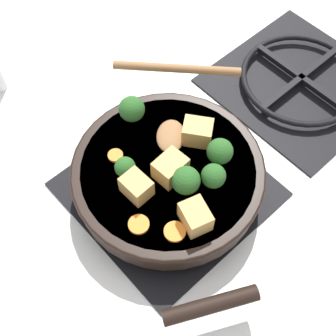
# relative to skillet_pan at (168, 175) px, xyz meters

# --- Properties ---
(ground_plane) EXTENTS (2.40, 2.40, 0.00)m
(ground_plane) POSITION_rel_skillet_pan_xyz_m (-0.00, 0.00, -0.05)
(ground_plane) COLOR silver
(front_burner_grate) EXTENTS (0.31, 0.31, 0.03)m
(front_burner_grate) POSITION_rel_skillet_pan_xyz_m (-0.00, 0.00, -0.04)
(front_burner_grate) COLOR black
(front_burner_grate) RESTS_ON ground_plane
(rear_burner_grate) EXTENTS (0.31, 0.31, 0.03)m
(rear_burner_grate) POSITION_rel_skillet_pan_xyz_m (-0.00, 0.36, -0.04)
(rear_burner_grate) COLOR black
(rear_burner_grate) RESTS_ON ground_plane
(skillet_pan) EXTENTS (0.41, 0.33, 0.05)m
(skillet_pan) POSITION_rel_skillet_pan_xyz_m (0.00, 0.00, 0.00)
(skillet_pan) COLOR black
(skillet_pan) RESTS_ON front_burner_grate
(wooden_spoon) EXTENTS (0.24, 0.24, 0.02)m
(wooden_spoon) POSITION_rel_skillet_pan_xyz_m (-0.10, 0.11, 0.03)
(wooden_spoon) COLOR olive
(wooden_spoon) RESTS_ON skillet_pan
(tofu_cube_center_large) EXTENTS (0.05, 0.04, 0.04)m
(tofu_cube_center_large) POSITION_rel_skillet_pan_xyz_m (0.00, -0.07, 0.04)
(tofu_cube_center_large) COLOR tan
(tofu_cube_center_large) RESTS_ON skillet_pan
(tofu_cube_near_handle) EXTENTS (0.04, 0.05, 0.04)m
(tofu_cube_near_handle) POSITION_rel_skillet_pan_xyz_m (0.01, -0.00, 0.04)
(tofu_cube_near_handle) COLOR tan
(tofu_cube_near_handle) RESTS_ON skillet_pan
(tofu_cube_east_chunk) EXTENTS (0.06, 0.05, 0.04)m
(tofu_cube_east_chunk) POSITION_rel_skillet_pan_xyz_m (0.10, -0.03, 0.04)
(tofu_cube_east_chunk) COLOR tan
(tofu_cube_east_chunk) RESTS_ON skillet_pan
(tofu_cube_west_chunk) EXTENTS (0.06, 0.06, 0.04)m
(tofu_cube_west_chunk) POSITION_rel_skillet_pan_xyz_m (-0.01, 0.08, 0.04)
(tofu_cube_west_chunk) COLOR tan
(tofu_cube_west_chunk) RESTS_ON skillet_pan
(broccoli_floret_near_spoon) EXTENTS (0.05, 0.05, 0.05)m
(broccoli_floret_near_spoon) POSITION_rel_skillet_pan_xyz_m (0.05, -0.01, 0.05)
(broccoli_floret_near_spoon) COLOR #709956
(broccoli_floret_near_spoon) RESTS_ON skillet_pan
(broccoli_floret_center_top) EXTENTS (0.04, 0.04, 0.05)m
(broccoli_floret_center_top) POSITION_rel_skillet_pan_xyz_m (0.04, 0.07, 0.05)
(broccoli_floret_center_top) COLOR #709956
(broccoli_floret_center_top) RESTS_ON skillet_pan
(broccoli_floret_east_rim) EXTENTS (0.04, 0.04, 0.05)m
(broccoli_floret_east_rim) POSITION_rel_skillet_pan_xyz_m (-0.12, 0.02, 0.05)
(broccoli_floret_east_rim) COLOR #709956
(broccoli_floret_east_rim) RESTS_ON skillet_pan
(broccoli_floret_west_rim) EXTENTS (0.04, 0.04, 0.05)m
(broccoli_floret_west_rim) POSITION_rel_skillet_pan_xyz_m (0.07, 0.03, 0.05)
(broccoli_floret_west_rim) COLOR #709956
(broccoli_floret_west_rim) RESTS_ON skillet_pan
(broccoli_floret_north_edge) EXTENTS (0.03, 0.03, 0.04)m
(broccoli_floret_north_edge) POSITION_rel_skillet_pan_xyz_m (-0.04, -0.06, 0.04)
(broccoli_floret_north_edge) COLOR #709956
(broccoli_floret_north_edge) RESTS_ON skillet_pan
(carrot_slice_orange_thin) EXTENTS (0.03, 0.03, 0.01)m
(carrot_slice_orange_thin) POSITION_rel_skillet_pan_xyz_m (0.09, -0.07, 0.02)
(carrot_slice_orange_thin) COLOR orange
(carrot_slice_orange_thin) RESTS_ON skillet_pan
(carrot_slice_near_center) EXTENTS (0.03, 0.03, 0.01)m
(carrot_slice_near_center) POSITION_rel_skillet_pan_xyz_m (-0.08, -0.05, 0.02)
(carrot_slice_near_center) COLOR orange
(carrot_slice_near_center) RESTS_ON skillet_pan
(carrot_slice_edge_slice) EXTENTS (0.03, 0.03, 0.01)m
(carrot_slice_edge_slice) POSITION_rel_skillet_pan_xyz_m (0.04, -0.10, 0.02)
(carrot_slice_edge_slice) COLOR orange
(carrot_slice_edge_slice) RESTS_ON skillet_pan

